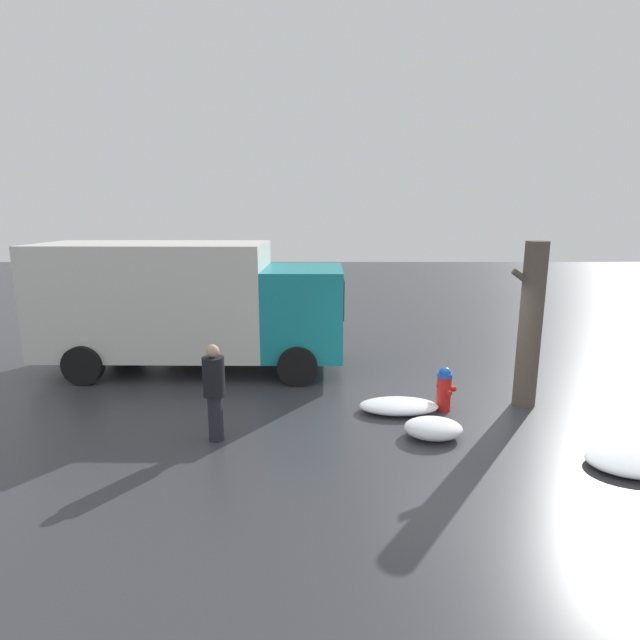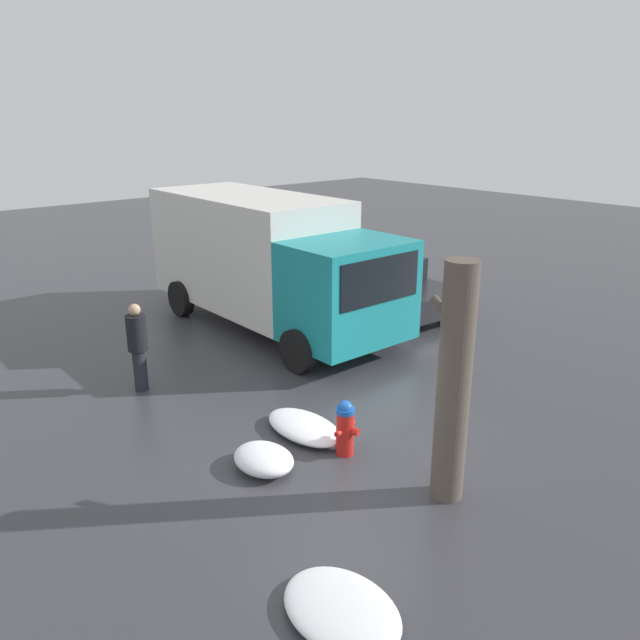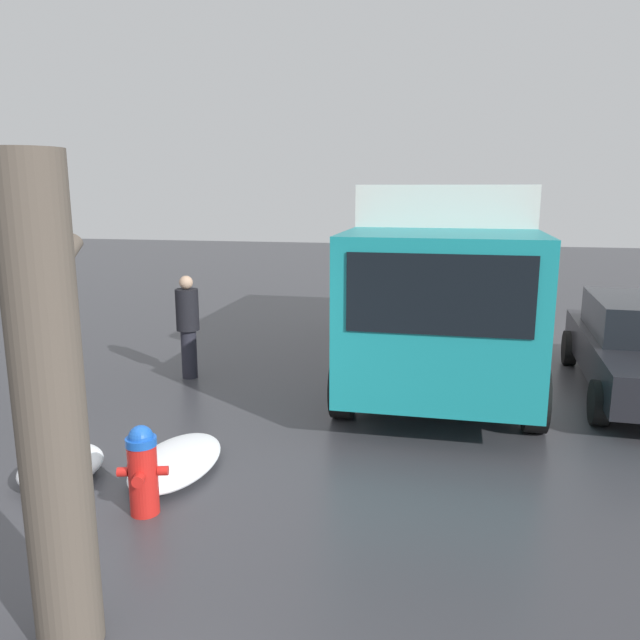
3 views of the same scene
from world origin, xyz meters
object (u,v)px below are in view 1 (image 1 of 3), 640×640
(tree_trunk, at_px, (530,325))
(parked_car, at_px, (243,315))
(delivery_truck, at_px, (188,302))
(pedestrian, at_px, (214,389))
(fire_hydrant, at_px, (444,388))

(tree_trunk, bearing_deg, parked_car, -40.15)
(delivery_truck, bearing_deg, tree_trunk, 72.47)
(tree_trunk, distance_m, delivery_truck, 7.75)
(tree_trunk, distance_m, parked_car, 8.54)
(delivery_truck, height_order, pedestrian, delivery_truck)
(tree_trunk, height_order, pedestrian, tree_trunk)
(fire_hydrant, distance_m, delivery_truck, 6.40)
(delivery_truck, distance_m, parked_car, 3.30)
(pedestrian, bearing_deg, fire_hydrant, -147.16)
(fire_hydrant, bearing_deg, pedestrian, -177.83)
(pedestrian, distance_m, parked_car, 7.11)
(pedestrian, bearing_deg, tree_trunk, -149.16)
(delivery_truck, bearing_deg, pedestrian, 20.45)
(fire_hydrant, relative_size, tree_trunk, 0.27)
(fire_hydrant, xyz_separation_m, tree_trunk, (-1.70, -0.30, 1.20))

